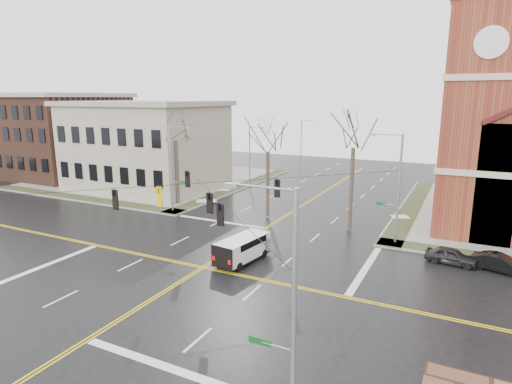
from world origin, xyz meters
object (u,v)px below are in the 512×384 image
at_px(signal_pole_ne, 397,186).
at_px(tree_nw_near, 268,147).
at_px(tree_nw_far, 176,136).
at_px(cargo_van, 244,247).
at_px(parked_car_a, 451,256).
at_px(signal_pole_se, 289,306).
at_px(parked_car_b, 500,263).
at_px(streetlight_north_a, 251,153).
at_px(streetlight_north_b, 302,140).
at_px(tree_ne, 354,142).
at_px(signal_pole_nw, 172,166).

distance_m(signal_pole_ne, tree_nw_near, 13.19).
height_order(signal_pole_ne, tree_nw_far, tree_nw_far).
relative_size(cargo_van, parked_car_a, 1.42).
height_order(signal_pole_se, parked_car_b, signal_pole_se).
height_order(streetlight_north_a, streetlight_north_b, same).
bearing_deg(parked_car_b, tree_ne, 83.04).
xyz_separation_m(signal_pole_nw, signal_pole_se, (22.64, -23.00, 0.00)).
distance_m(signal_pole_nw, signal_pole_se, 32.28).
relative_size(streetlight_north_a, tree_nw_near, 0.81).
bearing_deg(signal_pole_se, cargo_van, 123.62).
bearing_deg(signal_pole_ne, signal_pole_nw, 180.00).
relative_size(parked_car_b, tree_ne, 0.34).
xyz_separation_m(signal_pole_ne, streetlight_north_b, (-21.97, 36.50, -0.48)).
bearing_deg(tree_ne, signal_pole_se, -80.44).
bearing_deg(signal_pole_se, parked_car_a, 77.31).
distance_m(signal_pole_ne, tree_nw_far, 24.46).
bearing_deg(tree_ne, cargo_van, -114.37).
xyz_separation_m(streetlight_north_a, cargo_van, (12.68, -25.53, -3.37)).
bearing_deg(cargo_van, signal_pole_se, -48.15).
distance_m(parked_car_a, tree_nw_far, 30.08).
distance_m(parked_car_b, tree_nw_far, 33.07).
bearing_deg(tree_nw_far, signal_pole_se, -46.83).
bearing_deg(tree_nw_near, tree_nw_far, 178.71).
distance_m(cargo_van, parked_car_a, 15.25).
distance_m(signal_pole_nw, tree_nw_near, 10.41).
bearing_deg(tree_nw_far, tree_nw_near, -1.29).
distance_m(streetlight_north_b, tree_nw_far, 34.00).
bearing_deg(cargo_van, parked_car_b, 28.59).
bearing_deg(signal_pole_nw, streetlight_north_b, 88.95).
bearing_deg(cargo_van, tree_ne, 73.85).
height_order(streetlight_north_b, cargo_van, streetlight_north_b).
relative_size(signal_pole_nw, tree_nw_far, 0.84).
xyz_separation_m(tree_nw_far, tree_nw_near, (11.37, -0.26, -0.62)).
bearing_deg(signal_pole_ne, signal_pole_se, -90.00).
xyz_separation_m(signal_pole_ne, parked_car_b, (7.69, -2.72, -4.33)).
bearing_deg(cargo_van, streetlight_north_a, 124.64).
bearing_deg(cargo_van, tree_nw_near, 115.05).
height_order(streetlight_north_b, tree_nw_near, tree_nw_near).
xyz_separation_m(signal_pole_nw, parked_car_a, (27.21, -2.70, -4.34)).
relative_size(tree_nw_far, tree_ne, 0.96).
bearing_deg(signal_pole_nw, parked_car_a, -5.66).
height_order(parked_car_b, tree_ne, tree_ne).
relative_size(signal_pole_se, streetlight_north_a, 1.12).
bearing_deg(streetlight_north_b, tree_ne, -62.69).
distance_m(signal_pole_nw, streetlight_north_b, 36.51).
bearing_deg(signal_pole_nw, parked_car_b, -5.13).
relative_size(signal_pole_ne, tree_nw_near, 0.91).
distance_m(signal_pole_se, tree_nw_far, 35.39).
distance_m(streetlight_north_b, tree_nw_near, 35.35).
relative_size(streetlight_north_a, tree_nw_far, 0.75).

